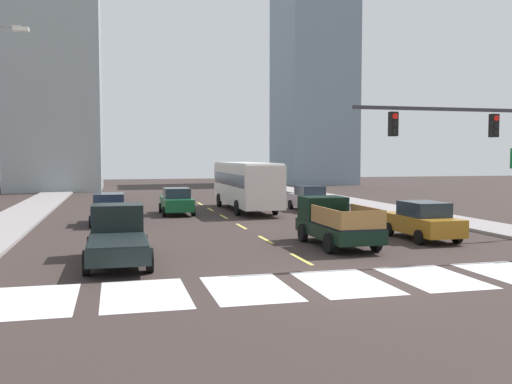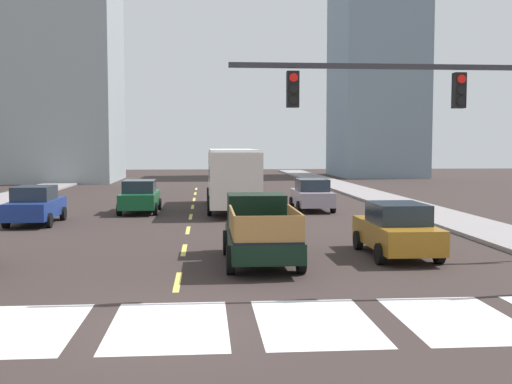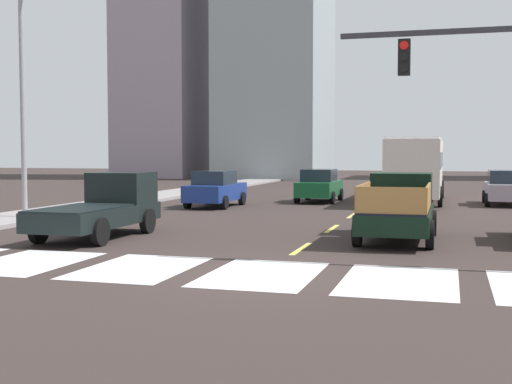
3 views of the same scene
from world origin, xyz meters
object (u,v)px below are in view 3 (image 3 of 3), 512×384
(city_bus, at_px, (417,165))
(streetlight_left, at_px, (26,90))
(pickup_stakebed, at_px, (399,208))
(sedan_near_right, at_px, (215,189))
(sedan_far, at_px, (319,185))
(pickup_dark, at_px, (104,207))
(sedan_near_left, at_px, (505,188))

(city_bus, relative_size, streetlight_left, 1.20)
(pickup_stakebed, xyz_separation_m, city_bus, (-0.20, 15.50, 1.02))
(sedan_near_right, bearing_deg, sedan_far, 48.00)
(city_bus, bearing_deg, pickup_dark, -115.87)
(pickup_stakebed, xyz_separation_m, pickup_dark, (-8.87, -1.84, -0.02))
(pickup_stakebed, height_order, city_bus, city_bus)
(pickup_dark, relative_size, sedan_far, 1.18)
(city_bus, xyz_separation_m, sedan_near_left, (4.31, -0.84, -1.09))
(sedan_far, distance_m, sedan_near_left, 9.20)
(sedan_near_right, bearing_deg, pickup_dark, -87.13)
(city_bus, xyz_separation_m, streetlight_left, (-13.85, -13.73, 3.02))
(sedan_near_right, bearing_deg, pickup_stakebed, -45.55)
(pickup_dark, distance_m, streetlight_left, 7.50)
(sedan_near_right, relative_size, sedan_near_left, 1.00)
(sedan_near_right, relative_size, streetlight_left, 0.49)
(pickup_dark, height_order, city_bus, city_bus)
(city_bus, bearing_deg, sedan_far, -164.95)
(pickup_dark, distance_m, city_bus, 19.41)
(sedan_near_right, xyz_separation_m, sedan_near_left, (13.37, 4.90, 0.00))
(sedan_far, height_order, sedan_near_right, same)
(pickup_dark, distance_m, sedan_near_left, 20.99)
(pickup_dark, bearing_deg, pickup_stakebed, 10.48)
(city_bus, relative_size, sedan_far, 2.45)
(city_bus, relative_size, sedan_near_left, 2.45)
(sedan_near_right, distance_m, streetlight_left, 10.18)
(pickup_dark, relative_size, city_bus, 0.48)
(sedan_near_left, bearing_deg, pickup_stakebed, -107.99)
(pickup_stakebed, relative_size, sedan_near_right, 1.18)
(sedan_near_left, height_order, streetlight_left, streetlight_left)
(pickup_dark, height_order, streetlight_left, streetlight_left)
(pickup_stakebed, distance_m, streetlight_left, 14.73)
(city_bus, distance_m, sedan_far, 5.16)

